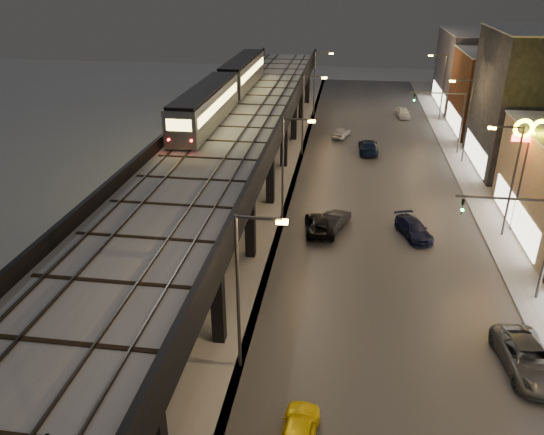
{
  "coord_description": "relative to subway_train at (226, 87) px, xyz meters",
  "views": [
    {
      "loc": [
        4.19,
        -8.94,
        19.41
      ],
      "look_at": [
        -0.18,
        21.34,
        5.0
      ],
      "focal_mm": 35.0,
      "sensor_mm": 36.0,
      "label": 1
    }
  ],
  "objects": [
    {
      "name": "under_viaduct_pavement",
      "position": [
        2.5,
        -10.7,
        -8.19
      ],
      "size": [
        11.0,
        120.0,
        0.06
      ],
      "primitive_type": "cube",
      "color": "#9FA1A8",
      "rests_on": "ground"
    },
    {
      "name": "car_mid_silver",
      "position": [
        10.99,
        -16.1,
        -7.56
      ],
      "size": [
        2.74,
        4.99,
        1.32
      ],
      "primitive_type": "imported",
      "rotation": [
        0.0,
        0.0,
        3.26
      ],
      "color": "black",
      "rests_on": "ground"
    },
    {
      "name": "streetlight_right_4",
      "position": [
        25.23,
        21.3,
        -2.99
      ],
      "size": [
        2.56,
        0.28,
        9.0
      ],
      "color": "#38383A",
      "rests_on": "ground"
    },
    {
      "name": "viaduct_parapet_streetside",
      "position": [
        6.85,
        -13.7,
        -1.37
      ],
      "size": [
        0.3,
        100.0,
        1.1
      ],
      "primitive_type": "cube",
      "color": "black",
      "rests_on": "elevated_viaduct"
    },
    {
      "name": "viaduct_parapet_far",
      "position": [
        -1.85,
        -13.7,
        -1.37
      ],
      "size": [
        0.3,
        100.0,
        1.1
      ],
      "primitive_type": "cube",
      "color": "black",
      "rests_on": "elevated_viaduct"
    },
    {
      "name": "car_near_white",
      "position": [
        12.15,
        -15.26,
        -7.53
      ],
      "size": [
        2.8,
        4.48,
        1.39
      ],
      "primitive_type": "imported",
      "rotation": [
        0.0,
        0.0,
        2.8
      ],
      "color": "black",
      "rests_on": "ground"
    },
    {
      "name": "sidewalk_right",
      "position": [
        26.0,
        -10.7,
        -8.15
      ],
      "size": [
        4.0,
        120.0,
        0.14
      ],
      "primitive_type": "cube",
      "color": "#9FA1A8",
      "rests_on": "ground"
    },
    {
      "name": "building_e",
      "position": [
        32.49,
        16.3,
        -3.15
      ],
      "size": [
        12.2,
        12.2,
        10.16
      ],
      "color": "#5C3019",
      "rests_on": "ground"
    },
    {
      "name": "streetlight_left_1",
      "position": [
        8.07,
        -32.7,
        -2.99
      ],
      "size": [
        2.57,
        0.28,
        9.0
      ],
      "color": "#38383A",
      "rests_on": "ground"
    },
    {
      "name": "traffic_light_rig_a",
      "position": [
        24.34,
        -23.7,
        -3.73
      ],
      "size": [
        6.1,
        0.34,
        7.0
      ],
      "color": "#38383A",
      "rests_on": "ground"
    },
    {
      "name": "streetlight_right_3",
      "position": [
        25.23,
        3.3,
        -2.99
      ],
      "size": [
        2.56,
        0.28,
        9.0
      ],
      "color": "#38383A",
      "rests_on": "ground"
    },
    {
      "name": "car_far_white",
      "position": [
        12.09,
        10.95,
        -7.56
      ],
      "size": [
        2.56,
        4.16,
        1.32
      ],
      "primitive_type": "imported",
      "rotation": [
        0.0,
        0.0,
        2.87
      ],
      "color": "silver",
      "rests_on": "ground"
    },
    {
      "name": "car_taxi",
      "position": [
        11.39,
        -37.48,
        -7.53
      ],
      "size": [
        1.9,
        4.15,
        1.38
      ],
      "primitive_type": "imported",
      "rotation": [
        0.0,
        0.0,
        3.07
      ],
      "color": "yellow",
      "rests_on": "ground"
    },
    {
      "name": "streetlight_left_3",
      "position": [
        8.07,
        3.3,
        -2.99
      ],
      "size": [
        2.57,
        0.28,
        9.0
      ],
      "color": "#38383A",
      "rests_on": "ground"
    },
    {
      "name": "sign_mcdonalds",
      "position": [
        26.5,
        -13.5,
        -0.8
      ],
      "size": [
        2.73,
        0.31,
        9.26
      ],
      "color": "#38383A",
      "rests_on": "ground"
    },
    {
      "name": "car_mid_dark",
      "position": [
        15.31,
        5.13,
        -7.48
      ],
      "size": [
        2.26,
        5.22,
        1.49
      ],
      "primitive_type": "imported",
      "rotation": [
        0.0,
        0.0,
        3.17
      ],
      "color": "#0C1838",
      "rests_on": "ground"
    },
    {
      "name": "streetlight_right_2",
      "position": [
        25.23,
        -14.7,
        -2.99
      ],
      "size": [
        2.56,
        0.28,
        9.0
      ],
      "color": "#38383A",
      "rests_on": "ground"
    },
    {
      "name": "elevated_viaduct",
      "position": [
        2.5,
        -13.86,
        -2.61
      ],
      "size": [
        9.0,
        100.0,
        6.3
      ],
      "color": "black",
      "rests_on": "ground"
    },
    {
      "name": "subway_train",
      "position": [
        0.0,
        0.0,
        0.0
      ],
      "size": [
        2.71,
        33.19,
        3.23
      ],
      "color": "gray",
      "rests_on": "viaduct_trackbed"
    },
    {
      "name": "car_onc_red",
      "position": [
        20.53,
        22.12,
        -7.52
      ],
      "size": [
        2.09,
        4.26,
        1.4
      ],
      "primitive_type": "imported",
      "rotation": [
        0.0,
        0.0,
        0.11
      ],
      "color": "silver",
      "rests_on": "ground"
    },
    {
      "name": "streetlight_left_2",
      "position": [
        8.07,
        -14.7,
        -2.99
      ],
      "size": [
        2.57,
        0.28,
        9.0
      ],
      "color": "#38383A",
      "rests_on": "ground"
    },
    {
      "name": "streetlight_left_4",
      "position": [
        8.07,
        21.3,
        -2.99
      ],
      "size": [
        2.57,
        0.28,
        9.0
      ],
      "color": "#38383A",
      "rests_on": "ground"
    },
    {
      "name": "building_f",
      "position": [
        32.49,
        30.3,
        -2.65
      ],
      "size": [
        12.2,
        16.2,
        11.16
      ],
      "color": "#4A4954",
      "rests_on": "ground"
    },
    {
      "name": "viaduct_trackbed",
      "position": [
        2.49,
        -13.73,
        -1.84
      ],
      "size": [
        8.4,
        100.0,
        0.32
      ],
      "color": "#B2B7C1",
      "rests_on": "elevated_viaduct"
    },
    {
      "name": "car_onc_dark",
      "position": [
        22.89,
        -30.9,
        -7.47
      ],
      "size": [
        3.06,
        5.67,
        1.51
      ],
      "primitive_type": "imported",
      "rotation": [
        0.0,
        0.0,
        0.1
      ],
      "color": "#494D51",
      "rests_on": "ground"
    },
    {
      "name": "car_onc_white",
      "position": [
        18.44,
        -15.83,
        -7.57
      ],
      "size": [
        3.17,
        4.83,
        1.3
      ],
      "primitive_type": "imported",
      "rotation": [
        0.0,
        0.0,
        0.33
      ],
      "color": "#101436",
      "rests_on": "ground"
    },
    {
      "name": "traffic_light_rig_b",
      "position": [
        24.34,
        6.3,
        -3.73
      ],
      "size": [
        6.1,
        0.34,
        7.0
      ],
      "color": "#38383A",
      "rests_on": "ground"
    },
    {
      "name": "road_surface",
      "position": [
        16.0,
        -10.7,
        -8.19
      ],
      "size": [
        17.0,
        120.0,
        0.06
      ],
      "primitive_type": "cube",
      "color": "#46474D",
      "rests_on": "ground"
    }
  ]
}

